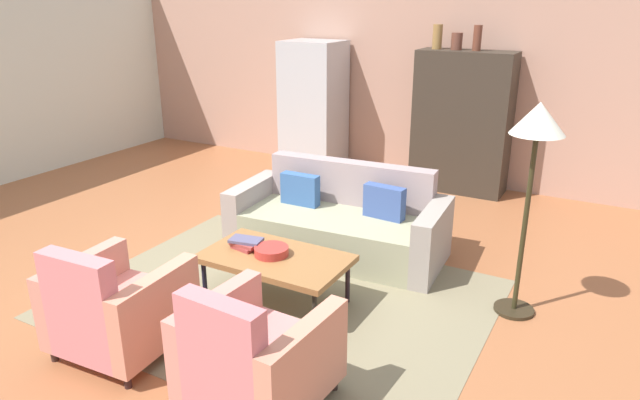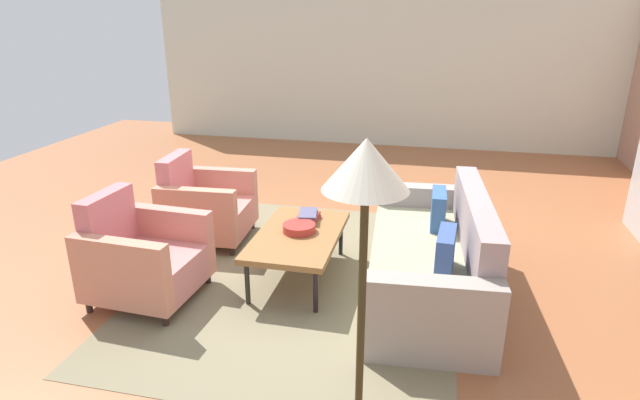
# 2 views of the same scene
# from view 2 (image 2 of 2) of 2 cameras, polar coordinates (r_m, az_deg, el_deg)

# --- Properties ---
(ground_plane) EXTENTS (11.24, 11.24, 0.00)m
(ground_plane) POSITION_cam_2_polar(r_m,az_deg,el_deg) (5.03, -0.26, -6.46)
(ground_plane) COLOR #9D5D38
(wall_left) EXTENTS (0.12, 7.85, 2.80)m
(wall_left) POSITION_cam_2_polar(r_m,az_deg,el_deg) (9.16, 6.58, 14.63)
(wall_left) COLOR silver
(wall_left) RESTS_ON ground
(area_rug) EXTENTS (3.40, 2.60, 0.01)m
(area_rug) POSITION_cam_2_polar(r_m,az_deg,el_deg) (4.71, -1.74, -8.38)
(area_rug) COLOR #7C7356
(area_rug) RESTS_ON ground
(couch) EXTENTS (2.16, 1.05, 0.86)m
(couch) POSITION_cam_2_polar(r_m,az_deg,el_deg) (4.46, 12.61, -6.48)
(couch) COLOR gray
(couch) RESTS_ON ground
(coffee_table) EXTENTS (1.20, 0.70, 0.42)m
(coffee_table) POSITION_cam_2_polar(r_m,az_deg,el_deg) (4.55, -2.40, -4.05)
(coffee_table) COLOR black
(coffee_table) RESTS_ON ground
(armchair_left) EXTENTS (0.84, 0.84, 0.88)m
(armchair_left) POSITION_cam_2_polar(r_m,az_deg,el_deg) (5.47, -12.61, -0.79)
(armchair_left) COLOR #29241B
(armchair_left) RESTS_ON ground
(armchair_right) EXTENTS (0.84, 0.84, 0.88)m
(armchair_right) POSITION_cam_2_polar(r_m,az_deg,el_deg) (4.51, -18.97, -6.03)
(armchair_right) COLOR #2C221D
(armchair_right) RESTS_ON ground
(fruit_bowl) EXTENTS (0.28, 0.28, 0.07)m
(fruit_bowl) POSITION_cam_2_polar(r_m,az_deg,el_deg) (4.55, -2.29, -3.05)
(fruit_bowl) COLOR #AE312B
(fruit_bowl) RESTS_ON coffee_table
(book_stack) EXTENTS (0.29, 0.21, 0.08)m
(book_stack) POSITION_cam_2_polar(r_m,az_deg,el_deg) (4.78, -1.32, -1.77)
(book_stack) COLOR #953939
(book_stack) RESTS_ON coffee_table
(floor_lamp) EXTENTS (0.40, 0.40, 1.72)m
(floor_lamp) POSITION_cam_2_polar(r_m,az_deg,el_deg) (2.37, 4.92, 0.26)
(floor_lamp) COLOR #2C2416
(floor_lamp) RESTS_ON ground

